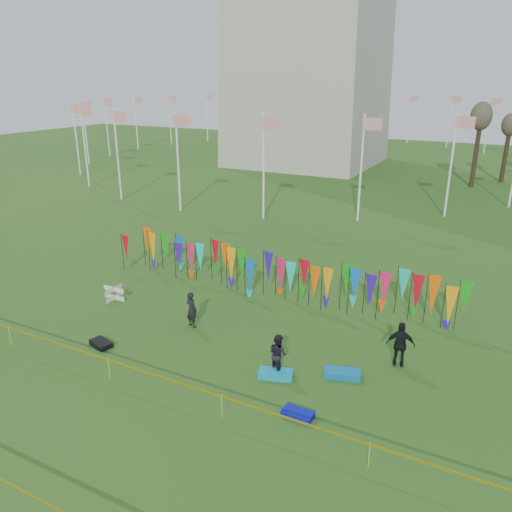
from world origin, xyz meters
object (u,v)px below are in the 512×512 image
at_px(kite_bag_turquoise, 276,374).
at_px(box_kite, 114,293).
at_px(person_mid, 278,354).
at_px(kite_bag_black, 101,344).
at_px(kite_bag_teal, 342,374).
at_px(person_right, 401,345).
at_px(kite_bag_blue, 298,414).
at_px(person_left, 192,309).

bearing_deg(kite_bag_turquoise, box_kite, 166.27).
height_order(person_mid, kite_bag_turquoise, person_mid).
bearing_deg(kite_bag_black, kite_bag_teal, 14.30).
distance_m(person_right, kite_bag_teal, 2.53).
bearing_deg(kite_bag_black, kite_bag_turquoise, 9.82).
height_order(kite_bag_blue, kite_bag_black, kite_bag_black).
bearing_deg(person_right, person_left, -5.82).
xyz_separation_m(box_kite, kite_bag_turquoise, (10.06, -2.46, -0.22)).
bearing_deg(box_kite, kite_bag_blue, -19.83).
height_order(person_left, kite_bag_teal, person_left).
relative_size(kite_bag_turquoise, kite_bag_teal, 0.96).
distance_m(box_kite, kite_bag_black, 4.61).
relative_size(person_mid, kite_bag_blue, 1.56).
bearing_deg(kite_bag_turquoise, person_right, 36.63).
height_order(kite_bag_turquoise, kite_bag_blue, kite_bag_turquoise).
xyz_separation_m(person_right, kite_bag_blue, (-2.24, -4.63, -0.81)).
relative_size(box_kite, kite_bag_teal, 0.53).
xyz_separation_m(box_kite, person_right, (13.93, 0.41, 0.57)).
height_order(box_kite, kite_bag_black, box_kite).
height_order(person_right, kite_bag_teal, person_right).
bearing_deg(person_mid, box_kite, 14.19).
relative_size(person_mid, person_right, 0.87).
bearing_deg(person_right, kite_bag_teal, 33.42).
distance_m(box_kite, kite_bag_turquoise, 10.36).
bearing_deg(kite_bag_black, person_mid, 12.25).
xyz_separation_m(kite_bag_turquoise, kite_bag_teal, (2.18, 1.16, -0.00)).
xyz_separation_m(person_right, kite_bag_turquoise, (-3.87, -2.87, -0.79)).
bearing_deg(person_right, kite_bag_blue, 52.17).
distance_m(kite_bag_turquoise, kite_bag_black, 7.48).
height_order(person_left, kite_bag_black, person_left).
relative_size(person_left, kite_bag_blue, 1.63).
bearing_deg(kite_bag_turquoise, kite_bag_black, -170.18).
relative_size(kite_bag_blue, kite_bag_black, 1.05).
xyz_separation_m(person_left, person_mid, (4.95, -1.59, -0.03)).
height_order(box_kite, person_right, person_right).
bearing_deg(kite_bag_turquoise, kite_bag_teal, 28.00).
relative_size(box_kite, kite_bag_turquoise, 0.56).
relative_size(person_mid, kite_bag_black, 1.65).
xyz_separation_m(person_left, kite_bag_teal, (7.19, -0.74, -0.70)).
bearing_deg(kite_bag_teal, person_left, 174.11).
distance_m(person_left, kite_bag_blue, 7.62).
relative_size(person_mid, kite_bag_teal, 1.21).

